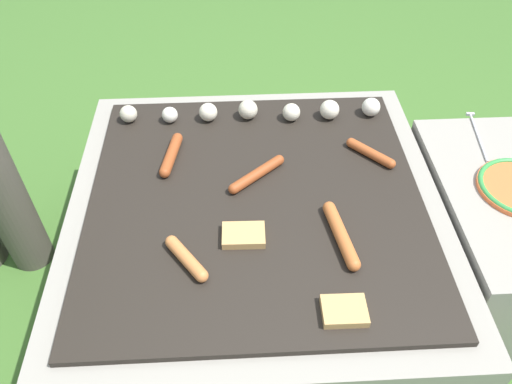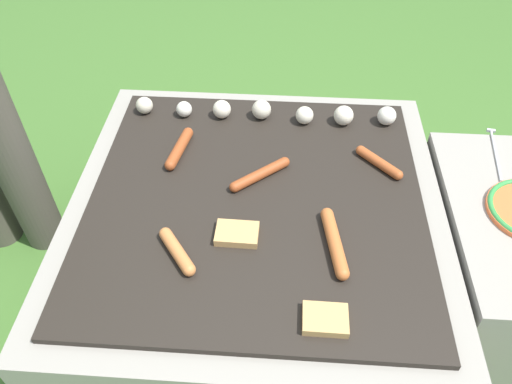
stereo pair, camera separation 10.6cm
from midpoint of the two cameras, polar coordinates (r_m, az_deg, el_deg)
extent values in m
plane|color=#3D6628|center=(1.58, 1.95, -10.43)|extent=(14.00, 14.00, 0.00)
cube|color=gray|center=(1.44, 2.13, -6.31)|extent=(0.97, 0.97, 0.37)
cube|color=black|center=(1.29, 2.35, -1.00)|extent=(0.86, 0.86, 0.02)
cube|color=gray|center=(1.58, 28.26, -6.93)|extent=(0.39, 0.62, 0.39)
cylinder|color=#4C473D|center=(1.54, -25.22, 5.44)|extent=(0.12, 0.12, 0.85)
cylinder|color=#93421E|center=(1.33, 2.78, 1.95)|extent=(0.14, 0.13, 0.03)
sphere|color=#93421E|center=(1.29, -0.12, 0.46)|extent=(0.03, 0.03, 0.03)
sphere|color=#93421E|center=(1.37, 5.52, 3.34)|extent=(0.03, 0.03, 0.03)
cylinder|color=#C6753D|center=(1.16, -6.43, -6.86)|extent=(0.10, 0.12, 0.03)
sphere|color=#C6753D|center=(1.12, -4.95, -8.97)|extent=(0.03, 0.03, 0.03)
sphere|color=#C6753D|center=(1.19, -7.81, -4.86)|extent=(0.03, 0.03, 0.03)
cylinder|color=#93421E|center=(1.41, -6.63, 4.90)|extent=(0.06, 0.15, 0.03)
sphere|color=#93421E|center=(1.46, -5.72, 6.69)|extent=(0.03, 0.03, 0.03)
sphere|color=#93421E|center=(1.36, -7.61, 2.97)|extent=(0.03, 0.03, 0.03)
cylinder|color=#B7602D|center=(1.19, 11.50, -5.77)|extent=(0.06, 0.18, 0.03)
sphere|color=#B7602D|center=(1.24, 10.55, -2.62)|extent=(0.03, 0.03, 0.03)
sphere|color=#B7602D|center=(1.14, 12.55, -9.21)|extent=(0.03, 0.03, 0.03)
cylinder|color=#A34C23|center=(1.41, 15.97, 3.19)|extent=(0.11, 0.11, 0.03)
sphere|color=#A34C23|center=(1.39, 18.05, 1.77)|extent=(0.03, 0.03, 0.03)
sphere|color=#A34C23|center=(1.44, 13.96, 4.56)|extent=(0.03, 0.03, 0.03)
cube|color=tan|center=(1.19, 0.37, -4.90)|extent=(0.10, 0.07, 0.02)
cube|color=tan|center=(1.08, 10.82, -14.24)|extent=(0.10, 0.07, 0.02)
sphere|color=beige|center=(1.57, -10.74, 9.64)|extent=(0.05, 0.05, 0.05)
sphere|color=silver|center=(1.54, -6.25, 9.33)|extent=(0.05, 0.05, 0.05)
sphere|color=beige|center=(1.53, -1.92, 9.37)|extent=(0.05, 0.05, 0.05)
sphere|color=beige|center=(1.52, 2.65, 9.33)|extent=(0.06, 0.06, 0.06)
sphere|color=beige|center=(1.51, 7.59, 8.62)|extent=(0.05, 0.05, 0.05)
sphere|color=beige|center=(1.53, 11.97, 8.49)|extent=(0.06, 0.06, 0.06)
sphere|color=silver|center=(1.56, 16.64, 8.28)|extent=(0.06, 0.06, 0.06)
cylinder|color=silver|center=(1.58, 27.50, 3.74)|extent=(0.04, 0.22, 0.01)
cube|color=silver|center=(1.66, 26.97, 6.21)|extent=(0.02, 0.01, 0.01)
camera|label=1|loc=(0.05, -87.60, 2.44)|focal=35.00mm
camera|label=2|loc=(0.05, 92.40, -2.44)|focal=35.00mm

